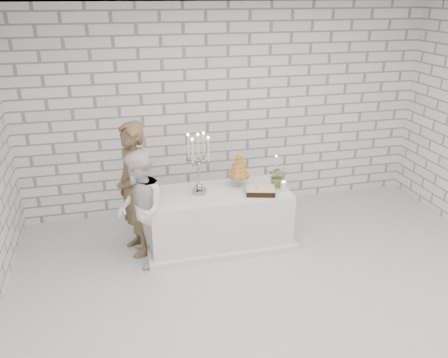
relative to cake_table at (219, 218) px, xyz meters
The scene contains 12 objects.
ground 1.46m from the cake_table, 73.03° to the right, with size 6.00×5.00×0.01m, color silver.
ceiling 2.98m from the cake_table, 73.03° to the right, with size 6.00×5.00×0.01m, color white.
wall_back 1.66m from the cake_table, 70.34° to the left, with size 6.00×0.01×3.00m, color white.
cake_table is the anchor object (origin of this frame).
groom 1.17m from the cake_table, behind, with size 0.63×0.41×1.73m, color brown.
bride 1.09m from the cake_table, 167.23° to the right, with size 0.70×0.55×1.45m, color white.
candelabra 0.81m from the cake_table, behind, with size 0.32×0.32×0.79m, color #9796A0, non-canonical shape.
croquembouche 0.68m from the cake_table, 24.30° to the left, with size 0.28×0.28×0.44m, color #9B6724, non-canonical shape.
chocolate_cake 0.68m from the cake_table, 19.90° to the right, with size 0.36×0.26×0.08m, color black.
pillar_candle 0.94m from the cake_table, 11.54° to the right, with size 0.08×0.08×0.12m, color white.
extra_taper 1.03m from the cake_table, 15.26° to the left, with size 0.06×0.06×0.32m, color beige.
flowers 0.95m from the cake_table, ahead, with size 0.27×0.23×0.30m, color #597E3A.
Camera 1 is at (-1.59, -3.72, 3.12)m, focal length 35.85 mm.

